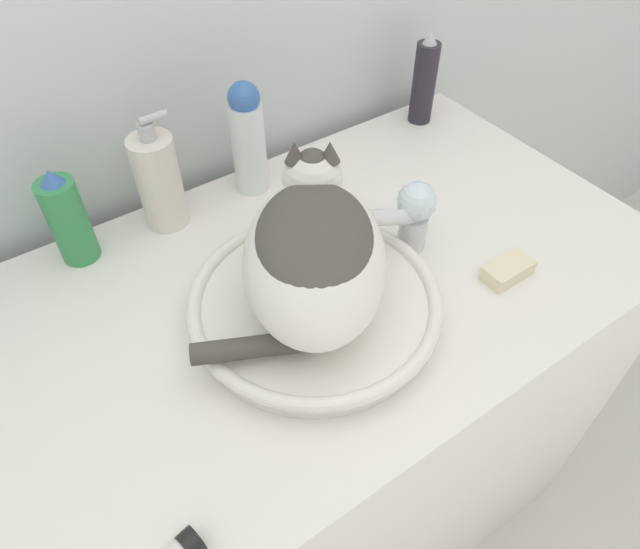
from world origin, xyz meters
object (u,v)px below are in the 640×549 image
object	(u,v)px
cat	(314,249)
spray_bottle_trigger	(68,219)
lotion_bottle_white	(248,138)
soap_bar	(508,270)
soap_pump_bottle	(159,181)
faucet	(411,213)
hairspray_can_black	(424,81)

from	to	relation	value
cat	spray_bottle_trigger	world-z (taller)	cat
lotion_bottle_white	soap_bar	xyz separation A→B (m)	(0.20, -0.41, -0.09)
cat	soap_pump_bottle	distance (m)	0.32
faucet	spray_bottle_trigger	world-z (taller)	spray_bottle_trigger
soap_pump_bottle	soap_bar	xyz separation A→B (m)	(0.37, -0.41, -0.07)
faucet	soap_pump_bottle	distance (m)	0.39
faucet	soap_pump_bottle	world-z (taller)	soap_pump_bottle
spray_bottle_trigger	lotion_bottle_white	xyz separation A→B (m)	(0.31, 0.00, 0.03)
soap_bar	spray_bottle_trigger	bearing A→B (deg)	141.43
lotion_bottle_white	cat	bearing A→B (deg)	-103.73
soap_pump_bottle	soap_bar	bearing A→B (deg)	-48.11
cat	spray_bottle_trigger	distance (m)	0.38
lotion_bottle_white	faucet	bearing A→B (deg)	-66.76
lotion_bottle_white	hairspray_can_black	xyz separation A→B (m)	(0.39, 0.00, -0.02)
hairspray_can_black	spray_bottle_trigger	bearing A→B (deg)	180.00
soap_pump_bottle	soap_bar	distance (m)	0.55
faucet	cat	bearing A→B (deg)	-1.78
lotion_bottle_white	hairspray_can_black	size ratio (longest dim) A/B	1.10
cat	hairspray_can_black	bearing A→B (deg)	-23.96
hairspray_can_black	soap_pump_bottle	bearing A→B (deg)	-180.00
hairspray_can_black	soap_bar	size ratio (longest dim) A/B	2.34
spray_bottle_trigger	lotion_bottle_white	size ratio (longest dim) A/B	0.81
spray_bottle_trigger	hairspray_can_black	size ratio (longest dim) A/B	0.89
hairspray_can_black	lotion_bottle_white	bearing A→B (deg)	180.00
lotion_bottle_white	soap_pump_bottle	distance (m)	0.16
faucet	soap_pump_bottle	size ratio (longest dim) A/B	0.76
soap_bar	cat	bearing A→B (deg)	158.98
cat	spray_bottle_trigger	xyz separation A→B (m)	(-0.23, 0.30, -0.05)
soap_pump_bottle	lotion_bottle_white	bearing A→B (deg)	0.00
lotion_bottle_white	soap_pump_bottle	bearing A→B (deg)	-180.00
spray_bottle_trigger	hairspray_can_black	xyz separation A→B (m)	(0.70, 0.00, 0.01)
soap_bar	hairspray_can_black	bearing A→B (deg)	65.36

